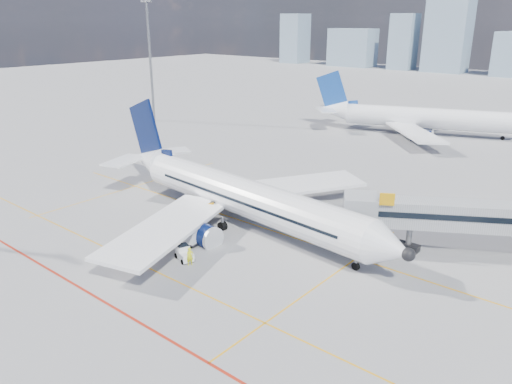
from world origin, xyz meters
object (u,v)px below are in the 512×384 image
at_px(baggage_tug, 184,253).
at_px(cargo_dolly, 185,235).
at_px(ramp_worker, 190,256).
at_px(second_aircraft, 417,118).
at_px(belt_loader, 185,213).
at_px(main_aircraft, 236,195).

relative_size(baggage_tug, cargo_dolly, 0.71).
height_order(baggage_tug, cargo_dolly, cargo_dolly).
xyz_separation_m(baggage_tug, ramp_worker, (1.24, -0.39, 0.18)).
height_order(second_aircraft, belt_loader, second_aircraft).
bearing_deg(belt_loader, cargo_dolly, -67.41).
bearing_deg(ramp_worker, second_aircraft, 33.74).
relative_size(belt_loader, ramp_worker, 3.50).
height_order(main_aircraft, ramp_worker, main_aircraft).
relative_size(main_aircraft, ramp_worker, 24.37).
bearing_deg(main_aircraft, ramp_worker, -64.87).
relative_size(second_aircraft, cargo_dolly, 12.25).
bearing_deg(belt_loader, second_aircraft, 63.09).
height_order(baggage_tug, belt_loader, belt_loader).
xyz_separation_m(belt_loader, ramp_worker, (8.81, -7.44, 0.22)).
height_order(cargo_dolly, ramp_worker, ramp_worker).
bearing_deg(cargo_dolly, ramp_worker, -48.43).
bearing_deg(second_aircraft, baggage_tug, -105.13).
height_order(second_aircraft, baggage_tug, second_aircraft).
bearing_deg(main_aircraft, cargo_dolly, -84.92).
bearing_deg(belt_loader, main_aircraft, 6.50).
distance_m(baggage_tug, cargo_dolly, 3.56).
height_order(main_aircraft, cargo_dolly, main_aircraft).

